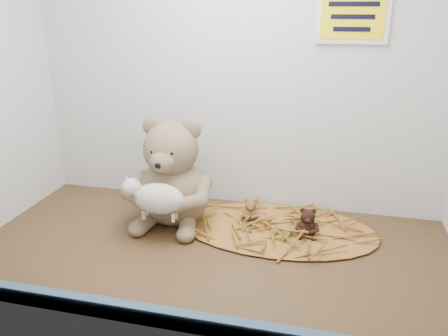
% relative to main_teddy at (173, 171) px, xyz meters
% --- Properties ---
extents(alcove_shell, '(1.20, 0.60, 0.90)m').
position_rel_main_teddy_xyz_m(alcove_shell, '(0.14, -0.04, 0.30)').
color(alcove_shell, '#3A2314').
rests_on(alcove_shell, ground).
extents(front_rail, '(1.19, 0.02, 0.04)m').
position_rel_main_teddy_xyz_m(front_rail, '(0.14, -0.42, -0.13)').
color(front_rail, '#3E5D76').
rests_on(front_rail, shelf_floor).
extents(straw_bed, '(0.54, 0.31, 0.01)m').
position_rel_main_teddy_xyz_m(straw_bed, '(0.29, 0.01, -0.15)').
color(straw_bed, brown).
rests_on(straw_bed, shelf_floor).
extents(main_teddy, '(0.24, 0.26, 0.30)m').
position_rel_main_teddy_xyz_m(main_teddy, '(0.00, 0.00, 0.00)').
color(main_teddy, '#856F52').
rests_on(main_teddy, shelf_floor).
extents(toy_lamb, '(0.17, 0.11, 0.11)m').
position_rel_main_teddy_xyz_m(toy_lamb, '(0.00, -0.11, -0.03)').
color(toy_lamb, beige).
rests_on(toy_lamb, main_teddy).
extents(mini_teddy_tan, '(0.06, 0.06, 0.07)m').
position_rel_main_teddy_xyz_m(mini_teddy_tan, '(0.21, 0.04, -0.11)').
color(mini_teddy_tan, brown).
rests_on(mini_teddy_tan, straw_bed).
extents(mini_teddy_brown, '(0.07, 0.07, 0.08)m').
position_rel_main_teddy_xyz_m(mini_teddy_brown, '(0.37, -0.01, -0.10)').
color(mini_teddy_brown, black).
rests_on(mini_teddy_brown, straw_bed).
extents(wall_sign, '(0.16, 0.01, 0.11)m').
position_rel_main_teddy_xyz_m(wall_sign, '(0.44, 0.16, 0.40)').
color(wall_sign, yellow).
rests_on(wall_sign, back_wall).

